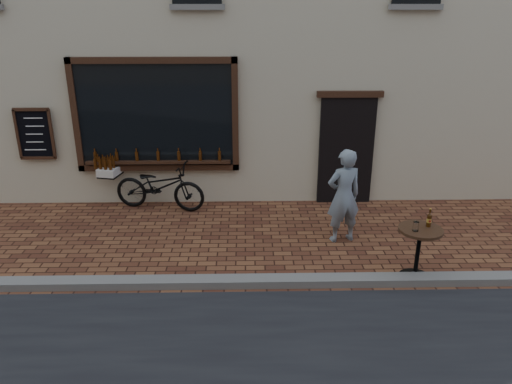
{
  "coord_description": "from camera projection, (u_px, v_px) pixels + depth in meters",
  "views": [
    {
      "loc": [
        -0.13,
        -6.24,
        3.99
      ],
      "look_at": [
        0.02,
        1.2,
        1.1
      ],
      "focal_mm": 35.0,
      "sensor_mm": 36.0,
      "label": 1
    }
  ],
  "objects": [
    {
      "name": "pedestrian",
      "position": [
        344.0,
        196.0,
        8.54
      ],
      "size": [
        0.69,
        0.54,
        1.67
      ],
      "primitive_type": "imported",
      "rotation": [
        0.0,
        0.0,
        3.4
      ],
      "color": "gray",
      "rests_on": "ground"
    },
    {
      "name": "ground",
      "position": [
        256.0,
        292.0,
        7.26
      ],
      "size": [
        90.0,
        90.0,
        0.0
      ],
      "primitive_type": "plane",
      "color": "#4F2719",
      "rests_on": "ground"
    },
    {
      "name": "kerb",
      "position": [
        256.0,
        281.0,
        7.42
      ],
      "size": [
        90.0,
        0.25,
        0.12
      ],
      "primitive_type": "cube",
      "color": "slate",
      "rests_on": "ground"
    },
    {
      "name": "cargo_bicycle",
      "position": [
        158.0,
        186.0,
        9.98
      ],
      "size": [
        2.26,
        1.03,
        1.04
      ],
      "rotation": [
        0.0,
        0.0,
        1.36
      ],
      "color": "black",
      "rests_on": "ground"
    },
    {
      "name": "bistro_table",
      "position": [
        419.0,
        243.0,
        7.42
      ],
      "size": [
        0.65,
        0.65,
        1.12
      ],
      "color": "black",
      "rests_on": "ground"
    }
  ]
}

